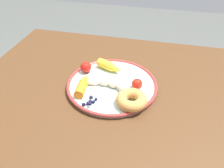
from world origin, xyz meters
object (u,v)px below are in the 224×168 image
object	(u,v)px
banana	(113,85)
dining_table	(104,110)
carrot_orange	(83,85)
carrot_yellow	(110,67)
tomato_mid	(86,67)
blueberry_pile	(90,101)
tomato_near	(137,84)
plate	(112,85)
donut	(132,100)

from	to	relation	value
banana	dining_table	bearing A→B (deg)	13.49
carrot_orange	carrot_yellow	bearing A→B (deg)	-117.24
dining_table	carrot_yellow	bearing A→B (deg)	-88.99
carrot_orange	tomato_mid	size ratio (longest dim) A/B	2.78
blueberry_pile	tomato_near	size ratio (longest dim) A/B	1.40
banana	carrot_orange	bearing A→B (deg)	13.64
dining_table	carrot_orange	distance (m)	0.14
banana	tomato_mid	size ratio (longest dim) A/B	4.23
plate	blueberry_pile	distance (m)	0.12
dining_table	carrot_orange	xyz separation A→B (m)	(0.07, 0.02, 0.12)
donut	carrot_yellow	bearing A→B (deg)	-57.05
carrot_orange	donut	xyz separation A→B (m)	(-0.17, 0.04, 0.00)
plate	carrot_yellow	xyz separation A→B (m)	(0.03, -0.08, 0.02)
blueberry_pile	tomato_mid	world-z (taller)	tomato_mid
blueberry_pile	tomato_mid	size ratio (longest dim) A/B	1.26
dining_table	banana	xyz separation A→B (m)	(-0.03, -0.01, 0.12)
carrot_orange	carrot_yellow	world-z (taller)	carrot_yellow
dining_table	donut	bearing A→B (deg)	152.00
plate	tomato_mid	distance (m)	0.13
carrot_orange	carrot_yellow	size ratio (longest dim) A/B	1.03
plate	donut	world-z (taller)	donut
dining_table	banana	distance (m)	0.12
tomato_near	plate	bearing A→B (deg)	-2.03
carrot_yellow	tomato_mid	distance (m)	0.09
plate	tomato_near	xyz separation A→B (m)	(-0.09, 0.00, 0.02)
banana	carrot_orange	world-z (taller)	carrot_orange
tomato_near	tomato_mid	xyz separation A→B (m)	(0.20, -0.05, 0.00)
donut	tomato_mid	size ratio (longest dim) A/B	2.40
dining_table	blueberry_pile	bearing A→B (deg)	75.27
carrot_orange	tomato_mid	distance (m)	0.10
dining_table	plate	world-z (taller)	plate
donut	tomato_near	size ratio (longest dim) A/B	2.65
banana	carrot_yellow	world-z (taller)	carrot_yellow
banana	blueberry_pile	xyz separation A→B (m)	(0.05, 0.09, -0.00)
tomato_near	blueberry_pile	bearing A→B (deg)	38.86
dining_table	carrot_orange	world-z (taller)	carrot_orange
dining_table	banana	bearing A→B (deg)	-166.51
carrot_yellow	donut	bearing A→B (deg)	122.95
plate	tomato_mid	size ratio (longest dim) A/B	7.77
blueberry_pile	tomato_mid	bearing A→B (deg)	-67.55
dining_table	carrot_orange	bearing A→B (deg)	13.71
donut	tomato_mid	xyz separation A→B (m)	(0.20, -0.14, 0.00)
carrot_orange	banana	bearing A→B (deg)	-166.36
plate	banana	distance (m)	0.03
dining_table	tomato_near	xyz separation A→B (m)	(-0.11, -0.03, 0.13)
carrot_orange	tomato_mid	world-z (taller)	tomato_mid
dining_table	tomato_near	bearing A→B (deg)	-167.12
plate	carrot_yellow	size ratio (longest dim) A/B	2.89
carrot_orange	plate	bearing A→B (deg)	-153.67
tomato_near	tomato_mid	world-z (taller)	tomato_mid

